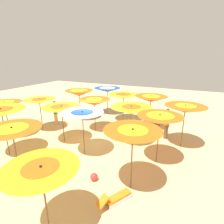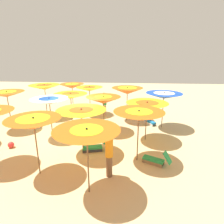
{
  "view_description": "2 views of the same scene",
  "coord_description": "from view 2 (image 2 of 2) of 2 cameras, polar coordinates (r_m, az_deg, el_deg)",
  "views": [
    {
      "loc": [
        -8.05,
        -5.13,
        4.8
      ],
      "look_at": [
        1.26,
        -0.77,
        1.54
      ],
      "focal_mm": 28.58,
      "sensor_mm": 36.0,
      "label": 1
    },
    {
      "loc": [
        2.86,
        -10.33,
        4.62
      ],
      "look_at": [
        1.96,
        1.4,
        0.98
      ],
      "focal_mm": 31.01,
      "sensor_mm": 36.0,
      "label": 2
    }
  ],
  "objects": [
    {
      "name": "ground",
      "position": [
        11.68,
        -10.25,
        -6.5
      ],
      "size": [
        39.88,
        39.88,
        0.04
      ],
      "primitive_type": "cube",
      "color": "#D1B57F"
    },
    {
      "name": "beach_umbrella_0",
      "position": [
        16.09,
        -11.71,
        7.51
      ],
      "size": [
        1.95,
        1.95,
        2.25
      ],
      "color": "brown",
      "rests_on": "ground"
    },
    {
      "name": "beach_umbrella_1",
      "position": [
        14.77,
        -19.28,
        6.92
      ],
      "size": [
        2.18,
        2.18,
        2.46
      ],
      "color": "brown",
      "rests_on": "ground"
    },
    {
      "name": "beach_umbrella_2",
      "position": [
        13.23,
        -28.61,
        4.6
      ],
      "size": [
        2.05,
        2.05,
        2.43
      ],
      "color": "brown",
      "rests_on": "ground"
    },
    {
      "name": "beach_umbrella_4",
      "position": [
        14.7,
        -6.64,
        6.75
      ],
      "size": [
        2.0,
        2.0,
        2.19
      ],
      "color": "brown",
      "rests_on": "ground"
    },
    {
      "name": "beach_umbrella_5",
      "position": [
        12.54,
        -12.1,
        4.63
      ],
      "size": [
        2.12,
        2.12,
        2.18
      ],
      "color": "brown",
      "rests_on": "ground"
    },
    {
      "name": "beach_umbrella_6",
      "position": [
        11.05,
        -18.0,
        3.01
      ],
      "size": [
        2.03,
        2.03,
        2.29
      ],
      "color": "brown",
      "rests_on": "ground"
    },
    {
      "name": "beach_umbrella_8",
      "position": [
        13.32,
        4.54,
        6.26
      ],
      "size": [
        2.13,
        2.13,
        2.38
      ],
      "color": "brown",
      "rests_on": "ground"
    },
    {
      "name": "beach_umbrella_9",
      "position": [
        11.32,
        -2.53,
        3.56
      ],
      "size": [
        2.03,
        2.03,
        2.22
      ],
      "color": "brown",
      "rests_on": "ground"
    },
    {
      "name": "beach_umbrella_10",
      "position": [
        8.86,
        -9.01,
        -0.53
      ],
      "size": [
        2.26,
        2.26,
        2.22
      ],
      "color": "brown",
      "rests_on": "ground"
    },
    {
      "name": "beach_umbrella_11",
      "position": [
        7.66,
        -22.06,
        -3.14
      ],
      "size": [
        2.01,
        2.01,
        2.38
      ],
      "color": "brown",
      "rests_on": "ground"
    },
    {
      "name": "beach_umbrella_12",
      "position": [
        12.3,
        15.07,
        4.66
      ],
      "size": [
        2.21,
        2.21,
        2.3
      ],
      "color": "brown",
      "rests_on": "ground"
    },
    {
      "name": "beach_umbrella_13",
      "position": [
        10.3,
        10.29,
        1.88
      ],
      "size": [
        2.21,
        2.21,
        2.17
      ],
      "color": "brown",
      "rests_on": "ground"
    },
    {
      "name": "beach_umbrella_14",
      "position": [
        8.15,
        7.9,
        -1.12
      ],
      "size": [
        2.15,
        2.15,
        2.34
      ],
      "color": "brown",
      "rests_on": "ground"
    },
    {
      "name": "beach_umbrella_15",
      "position": [
        6.16,
        -7.43,
        -6.73
      ],
      "size": [
        2.14,
        2.14,
        2.38
      ],
      "color": "brown",
      "rests_on": "ground"
    },
    {
      "name": "lounger_1",
      "position": [
        13.25,
        10.96,
        -2.63
      ],
      "size": [
        0.88,
        1.16,
        0.59
      ],
      "rotation": [
        0.0,
        0.0,
        5.26
      ],
      "color": "silver",
      "rests_on": "ground"
    },
    {
      "name": "lounger_2",
      "position": [
        9.63,
        -5.27,
        -10.28
      ],
      "size": [
        1.34,
        0.65,
        0.49
      ],
      "rotation": [
        0.0,
        0.0,
        3.39
      ],
      "color": "#333338",
      "rests_on": "ground"
    },
    {
      "name": "lounger_3",
      "position": [
        8.75,
        12.75,
        -13.51
      ],
      "size": [
        1.23,
        0.84,
        0.69
      ],
      "rotation": [
        0.0,
        0.0,
        8.95
      ],
      "color": "olive",
      "rests_on": "ground"
    },
    {
      "name": "beachgoer_0",
      "position": [
        7.42,
        -0.85,
        -12.09
      ],
      "size": [
        0.3,
        0.3,
        1.87
      ],
      "rotation": [
        0.0,
        0.0,
        1.99
      ],
      "color": "brown",
      "rests_on": "ground"
    },
    {
      "name": "beachgoer_1",
      "position": [
        14.58,
        -2.19,
        2.58
      ],
      "size": [
        0.3,
        0.3,
        1.78
      ],
      "rotation": [
        0.0,
        0.0,
        2.31
      ],
      "color": "#D8A87F",
      "rests_on": "ground"
    },
    {
      "name": "beach_ball",
      "position": [
        11.12,
        -27.64,
        -8.56
      ],
      "size": [
        0.31,
        0.31,
        0.31
      ],
      "primitive_type": "sphere",
      "color": "red",
      "rests_on": "ground"
    }
  ]
}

